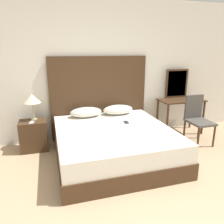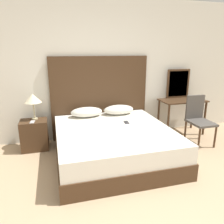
{
  "view_description": "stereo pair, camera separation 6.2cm",
  "coord_description": "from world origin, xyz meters",
  "px_view_note": "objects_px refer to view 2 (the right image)",
  "views": [
    {
      "loc": [
        -0.9,
        -1.54,
        1.75
      ],
      "look_at": [
        0.07,
        1.73,
        0.77
      ],
      "focal_mm": 35.0,
      "sensor_mm": 36.0,
      "label": 1
    },
    {
      "loc": [
        -0.84,
        -1.55,
        1.75
      ],
      "look_at": [
        0.07,
        1.73,
        0.77
      ],
      "focal_mm": 35.0,
      "sensor_mm": 36.0,
      "label": 2
    }
  ],
  "objects_px": {
    "phone_on_nightstand": "(32,122)",
    "chair": "(198,117)",
    "table_lamp": "(33,99)",
    "nightstand": "(35,135)",
    "phone_on_bed": "(126,122)",
    "vanity_desk": "(182,106)",
    "bed": "(114,143)"
  },
  "relations": [
    {
      "from": "phone_on_nightstand",
      "to": "chair",
      "type": "bearing_deg",
      "value": -8.0
    },
    {
      "from": "table_lamp",
      "to": "nightstand",
      "type": "bearing_deg",
      "value": -109.63
    },
    {
      "from": "phone_on_bed",
      "to": "phone_on_nightstand",
      "type": "height_order",
      "value": "phone_on_nightstand"
    },
    {
      "from": "nightstand",
      "to": "chair",
      "type": "height_order",
      "value": "chair"
    },
    {
      "from": "phone_on_bed",
      "to": "vanity_desk",
      "type": "distance_m",
      "value": 1.49
    },
    {
      "from": "table_lamp",
      "to": "phone_on_bed",
      "type": "bearing_deg",
      "value": -19.86
    },
    {
      "from": "bed",
      "to": "vanity_desk",
      "type": "distance_m",
      "value": 1.88
    },
    {
      "from": "nightstand",
      "to": "chair",
      "type": "relative_size",
      "value": 0.59
    },
    {
      "from": "chair",
      "to": "bed",
      "type": "bearing_deg",
      "value": -173.57
    },
    {
      "from": "phone_on_bed",
      "to": "nightstand",
      "type": "height_order",
      "value": "nightstand"
    },
    {
      "from": "nightstand",
      "to": "table_lamp",
      "type": "distance_m",
      "value": 0.65
    },
    {
      "from": "chair",
      "to": "phone_on_nightstand",
      "type": "bearing_deg",
      "value": 172.0
    },
    {
      "from": "bed",
      "to": "phone_on_nightstand",
      "type": "bearing_deg",
      "value": 154.23
    },
    {
      "from": "bed",
      "to": "vanity_desk",
      "type": "relative_size",
      "value": 2.09
    },
    {
      "from": "nightstand",
      "to": "phone_on_nightstand",
      "type": "distance_m",
      "value": 0.29
    },
    {
      "from": "chair",
      "to": "table_lamp",
      "type": "bearing_deg",
      "value": 168.83
    },
    {
      "from": "bed",
      "to": "nightstand",
      "type": "xyz_separation_m",
      "value": [
        -1.28,
        0.71,
        0.01
      ]
    },
    {
      "from": "table_lamp",
      "to": "phone_on_nightstand",
      "type": "height_order",
      "value": "table_lamp"
    },
    {
      "from": "table_lamp",
      "to": "chair",
      "type": "relative_size",
      "value": 0.51
    },
    {
      "from": "bed",
      "to": "vanity_desk",
      "type": "bearing_deg",
      "value": 22.66
    },
    {
      "from": "nightstand",
      "to": "vanity_desk",
      "type": "xyz_separation_m",
      "value": [
        2.98,
        -0.0,
        0.34
      ]
    },
    {
      "from": "table_lamp",
      "to": "chair",
      "type": "xyz_separation_m",
      "value": [
        2.99,
        -0.59,
        -0.41
      ]
    },
    {
      "from": "bed",
      "to": "phone_on_bed",
      "type": "bearing_deg",
      "value": 37.26
    },
    {
      "from": "phone_on_bed",
      "to": "chair",
      "type": "xyz_separation_m",
      "value": [
        1.44,
        -0.03,
        -0.02
      ]
    },
    {
      "from": "phone_on_bed",
      "to": "chair",
      "type": "distance_m",
      "value": 1.44
    },
    {
      "from": "bed",
      "to": "phone_on_bed",
      "type": "distance_m",
      "value": 0.46
    },
    {
      "from": "phone_on_bed",
      "to": "nightstand",
      "type": "relative_size",
      "value": 0.29
    },
    {
      "from": "vanity_desk",
      "to": "chair",
      "type": "xyz_separation_m",
      "value": [
        0.03,
        -0.52,
        -0.1
      ]
    },
    {
      "from": "phone_on_bed",
      "to": "vanity_desk",
      "type": "xyz_separation_m",
      "value": [
        1.41,
        0.49,
        0.08
      ]
    },
    {
      "from": "bed",
      "to": "phone_on_bed",
      "type": "relative_size",
      "value": 12.46
    },
    {
      "from": "phone_on_bed",
      "to": "vanity_desk",
      "type": "height_order",
      "value": "vanity_desk"
    },
    {
      "from": "nightstand",
      "to": "table_lamp",
      "type": "bearing_deg",
      "value": 70.37
    }
  ]
}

